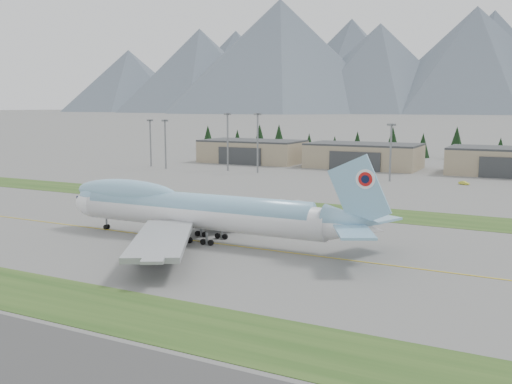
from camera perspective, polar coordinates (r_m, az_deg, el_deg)
The scene contains 11 objects.
ground at distance 112.95m, azimuth -3.73°, elevation -5.20°, with size 7000.00×7000.00×0.00m, color slate.
grass_strip_near at distance 83.91m, azimuth -17.31°, elevation -10.50°, with size 400.00×14.00×0.08m, color #284A1A.
grass_strip_far at distance 152.53m, azimuth 4.93°, elevation -1.60°, with size 400.00×18.00×0.08m, color #284A1A.
taxiway_line_main at distance 112.95m, azimuth -3.73°, elevation -5.20°, with size 400.00×0.40×0.02m, color gold.
boeing_747_freighter at distance 115.37m, azimuth -5.97°, elevation -1.80°, with size 70.57×61.42×18.73m.
hangar_left at distance 275.65m, azimuth -0.35°, elevation 4.10°, with size 48.00×26.60×10.80m.
hangar_center at distance 255.21m, azimuth 10.71°, elevation 3.60°, with size 48.00×26.60×10.80m.
floodlight_masts at distance 223.04m, azimuth 4.00°, elevation 5.73°, with size 207.20×9.19×24.73m.
service_vehicle_a at distance 234.65m, azimuth 8.37°, elevation 1.91°, with size 1.39×3.44×1.17m, color silver.
service_vehicle_b at distance 209.75m, azimuth 20.07°, elevation 0.69°, with size 1.33×3.78×1.25m, color gold.
conifer_belt at distance 315.26m, azimuth 13.71°, elevation 4.75°, with size 269.92×15.58×16.77m.
Camera 1 is at (56.18, -94.24, 26.85)m, focal length 40.00 mm.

